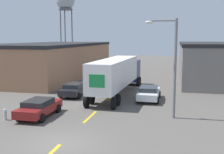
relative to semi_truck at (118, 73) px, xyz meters
The scene contains 10 objects.
ground_plane 14.59m from the semi_truck, 91.34° to the right, with size 160.00×160.00×0.00m, color #56514C.
road_centerline 9.18m from the semi_truck, 92.17° to the right, with size 0.20×17.71×0.01m.
warehouse_left 17.87m from the semi_truck, 136.01° to the left, with size 11.46×28.17×5.06m.
semi_truck is the anchor object (origin of this frame).
parked_car_left_near 10.60m from the semi_truck, 113.05° to the right, with size 2.08×4.51×1.32m.
parked_car_right_mid 4.38m from the semi_truck, 32.99° to the right, with size 2.08×4.51×1.32m.
parked_car_left_far 4.79m from the semi_truck, 154.98° to the right, with size 2.08×4.51×1.32m.
water_tower 50.00m from the semi_truck, 118.13° to the left, with size 4.89×4.89×17.98m.
street_lamp 9.76m from the semi_truck, 54.88° to the right, with size 2.31×0.32×7.25m.
fire_hydrant 12.72m from the semi_truck, 118.88° to the right, with size 0.22×0.22×0.83m.
Camera 1 is at (6.08, -14.07, 5.89)m, focal length 45.00 mm.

